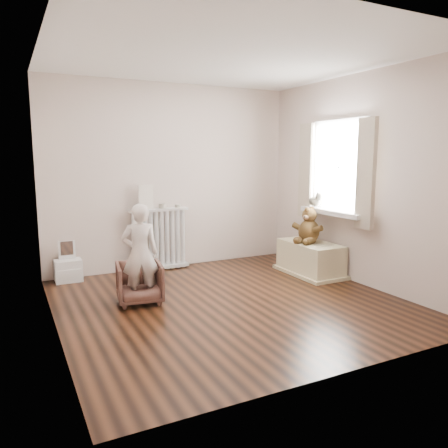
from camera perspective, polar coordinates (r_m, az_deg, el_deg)
name	(u,v)px	position (r m, az deg, el deg)	size (l,w,h in m)	color
floor	(230,302)	(4.90, 0.81, -10.14)	(3.60, 3.60, 0.01)	black
ceiling	(231,56)	(4.74, 0.88, 21.08)	(3.60, 3.60, 0.01)	white
back_wall	(172,177)	(6.29, -6.80, 6.12)	(3.60, 0.02, 2.60)	beige
front_wall	(350,199)	(3.16, 16.11, 3.11)	(3.60, 0.02, 2.60)	beige
left_wall	(49,190)	(4.13, -21.93, 4.10)	(0.02, 3.60, 2.60)	beige
right_wall	(359,180)	(5.70, 17.18, 5.50)	(0.02, 3.60, 2.60)	beige
window	(340,167)	(5.89, 14.93, 7.15)	(0.03, 0.90, 1.10)	white
window_sill	(333,212)	(5.87, 14.05, 1.50)	(0.22, 1.10, 0.06)	silver
curtain_left	(366,174)	(5.40, 18.05, 6.25)	(0.06, 0.26, 1.30)	#BEAF96
curtain_right	(306,171)	(6.26, 10.67, 6.84)	(0.06, 0.26, 1.30)	#BEAF96
radiator	(159,243)	(6.21, -8.45, -2.42)	(0.83, 0.16, 0.87)	silver
paper_doll	(146,197)	(6.06, -10.15, 3.48)	(0.20, 0.02, 0.33)	beige
tin_a	(162,206)	(6.15, -8.04, 2.34)	(0.11, 0.11, 0.06)	#A59E8C
tin_b	(178,206)	(6.22, -6.06, 2.38)	(0.08, 0.08, 0.05)	#A59E8C
toy_vanity	(68,260)	(5.95, -19.73, -4.50)	(0.33, 0.24, 0.52)	silver
armchair	(140,283)	(4.91, -10.96, -7.53)	(0.48, 0.49, 0.45)	brown
child	(140,253)	(4.78, -10.91, -3.80)	(0.40, 0.26, 1.08)	silver
toy_bench	(310,259)	(6.09, 11.20, -4.55)	(0.49, 0.92, 0.43)	beige
teddy_bear	(309,225)	(6.00, 11.05, -0.17)	(0.39, 0.30, 0.48)	#37240F
plush_cat	(315,200)	(6.13, 11.83, 3.10)	(0.15, 0.25, 0.21)	slate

